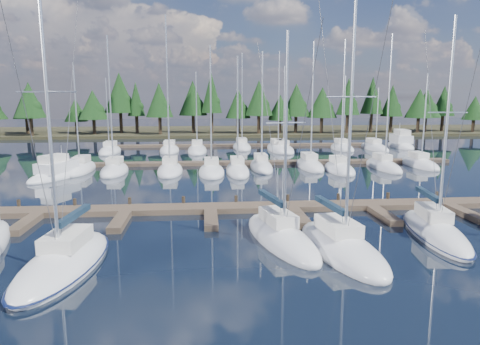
{
  "coord_description": "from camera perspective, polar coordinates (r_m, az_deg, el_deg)",
  "views": [
    {
      "loc": [
        -6.38,
        -12.7,
        8.26
      ],
      "look_at": [
        -3.45,
        22.0,
        2.15
      ],
      "focal_mm": 32.0,
      "sensor_mm": 36.0,
      "label": 1
    }
  ],
  "objects": [
    {
      "name": "front_sailboat_3",
      "position": [
        24.11,
        13.27,
        -9.62
      ],
      "size": [
        4.16,
        9.25,
        15.08
      ],
      "color": "silver",
      "rests_on": "ground"
    },
    {
      "name": "main_dock",
      "position": [
        31.77,
        6.95,
        -4.81
      ],
      "size": [
        44.0,
        6.13,
        0.9
      ],
      "color": "brown",
      "rests_on": "ground"
    },
    {
      "name": "tree_line",
      "position": [
        93.04,
        -1.96,
        9.4
      ],
      "size": [
        185.63,
        12.1,
        13.02
      ],
      "color": "black",
      "rests_on": "far_shore"
    },
    {
      "name": "front_sailboat_4",
      "position": [
        28.62,
        24.51,
        -7.15
      ],
      "size": [
        3.85,
        9.43,
        13.5
      ],
      "color": "silver",
      "rests_on": "ground"
    },
    {
      "name": "front_sailboat_1",
      "position": [
        23.14,
        -22.39,
        -10.99
      ],
      "size": [
        4.2,
        9.57,
        15.48
      ],
      "color": "silver",
      "rests_on": "ground"
    },
    {
      "name": "motor_yacht_left",
      "position": [
        48.47,
        -23.19,
        -0.12
      ],
      "size": [
        5.66,
        8.52,
        4.04
      ],
      "color": "silver",
      "rests_on": "ground"
    },
    {
      "name": "far_shore",
      "position": [
        103.21,
        -1.28,
        5.54
      ],
      "size": [
        220.0,
        30.0,
        0.6
      ],
      "primitive_type": "cube",
      "color": "#302D1A",
      "rests_on": "ground"
    },
    {
      "name": "back_sailboat_rows",
      "position": [
        58.42,
        1.89,
        2.09
      ],
      "size": [
        44.61,
        31.69,
        17.58
      ],
      "color": "silver",
      "rests_on": "ground"
    },
    {
      "name": "back_docks",
      "position": [
        63.13,
        1.01,
        2.62
      ],
      "size": [
        50.0,
        21.8,
        0.4
      ],
      "color": "brown",
      "rests_on": "ground"
    },
    {
      "name": "front_sailboat_2",
      "position": [
        25.24,
        5.43,
        -8.52
      ],
      "size": [
        4.42,
        9.46,
        12.55
      ],
      "color": "silver",
      "rests_on": "ground"
    },
    {
      "name": "ground",
      "position": [
        43.96,
        3.61,
        -0.89
      ],
      "size": [
        260.0,
        260.0,
        0.0
      ],
      "primitive_type": "plane",
      "color": "black",
      "rests_on": "ground"
    },
    {
      "name": "motor_yacht_right",
      "position": [
        77.75,
        20.62,
        3.62
      ],
      "size": [
        4.51,
        10.1,
        4.89
      ],
      "color": "silver",
      "rests_on": "ground"
    }
  ]
}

